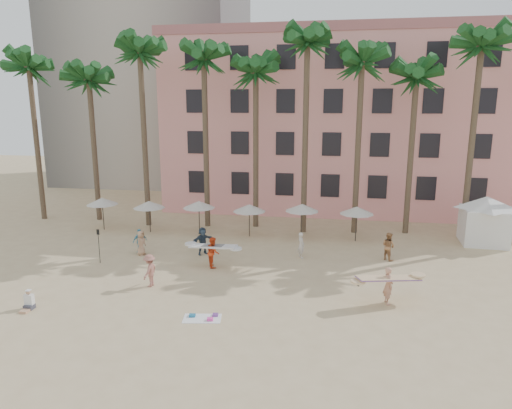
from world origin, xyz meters
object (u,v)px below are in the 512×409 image
object	(u,v)px
carrier_yellow	(388,283)
pink_hotel	(353,124)
carrier_white	(213,251)
cabana	(485,216)

from	to	relation	value
carrier_yellow	pink_hotel	bearing A→B (deg)	92.59
carrier_white	pink_hotel	bearing A→B (deg)	66.10
cabana	carrier_white	distance (m)	19.89
cabana	carrier_white	bearing A→B (deg)	-156.29
cabana	carrier_yellow	distance (m)	14.28
cabana	carrier_white	xyz separation A→B (m)	(-18.19, -7.99, -1.05)
pink_hotel	carrier_white	size ratio (longest dim) A/B	11.14
carrier_yellow	cabana	bearing A→B (deg)	55.69
pink_hotel	carrier_white	xyz separation A→B (m)	(-9.06, -20.43, -6.98)
pink_hotel	carrier_yellow	distance (m)	25.21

